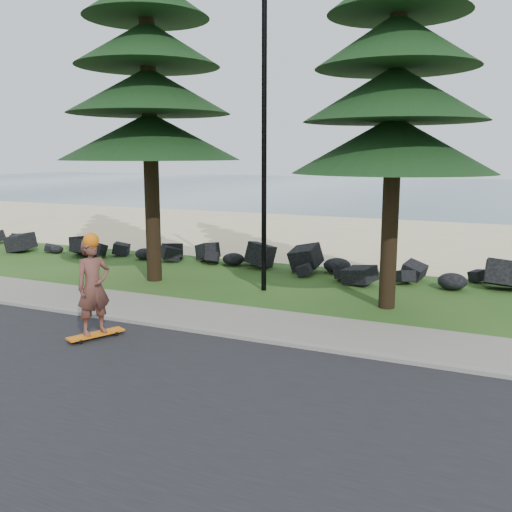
# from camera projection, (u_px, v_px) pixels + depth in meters

# --- Properties ---
(ground) EXTENTS (160.00, 160.00, 0.00)m
(ground) POSITION_uv_depth(u_px,v_px,m) (208.00, 320.00, 13.04)
(ground) COLOR #234C17
(ground) RESTS_ON ground
(road) EXTENTS (160.00, 7.00, 0.02)m
(road) POSITION_uv_depth(u_px,v_px,m) (68.00, 394.00, 9.01)
(road) COLOR black
(road) RESTS_ON ground
(kerb) EXTENTS (160.00, 0.20, 0.10)m
(kerb) POSITION_uv_depth(u_px,v_px,m) (187.00, 329.00, 12.22)
(kerb) COLOR gray
(kerb) RESTS_ON ground
(sidewalk) EXTENTS (160.00, 2.00, 0.08)m
(sidewalk) POSITION_uv_depth(u_px,v_px,m) (212.00, 316.00, 13.21)
(sidewalk) COLOR slate
(sidewalk) RESTS_ON ground
(beach_sand) EXTENTS (160.00, 15.00, 0.01)m
(beach_sand) POSITION_uv_depth(u_px,v_px,m) (363.00, 237.00, 26.02)
(beach_sand) COLOR #D2B78C
(beach_sand) RESTS_ON ground
(ocean) EXTENTS (160.00, 58.00, 0.01)m
(ocean) POSITION_uv_depth(u_px,v_px,m) (450.00, 190.00, 58.70)
(ocean) COLOR #395F6D
(ocean) RESTS_ON ground
(seawall_boulders) EXTENTS (60.00, 2.40, 1.10)m
(seawall_boulders) POSITION_uv_depth(u_px,v_px,m) (294.00, 274.00, 18.05)
(seawall_boulders) COLOR black
(seawall_boulders) RESTS_ON ground
(lamp_post) EXTENTS (0.25, 0.14, 8.14)m
(lamp_post) POSITION_uv_depth(u_px,v_px,m) (264.00, 139.00, 15.17)
(lamp_post) COLOR black
(lamp_post) RESTS_ON ground
(skateboarder) EXTENTS (0.74, 1.19, 2.19)m
(skateboarder) POSITION_uv_depth(u_px,v_px,m) (93.00, 287.00, 11.49)
(skateboarder) COLOR orange
(skateboarder) RESTS_ON ground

